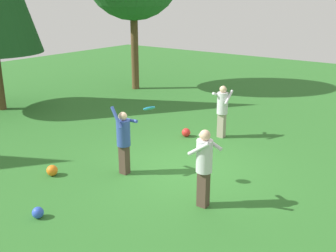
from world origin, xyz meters
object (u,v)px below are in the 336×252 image
Objects in this scene: ball_orange at (52,170)px; person_catcher at (204,162)px; frisbee at (149,108)px; ball_blue at (38,213)px; person_bystander at (222,107)px; ball_red at (186,132)px; person_thrower at (124,138)px.

person_catcher is at bearing -75.75° from ball_orange.
ball_orange is (-0.97, 3.82, -0.88)m from person_catcher.
frisbee is 1.50× the size of ball_blue.
ball_red is at bearing -59.47° from person_bystander.
frisbee is 1.28× the size of ball_orange.
person_thrower is 1.30m from frisbee.
person_bystander is 5.47m from ball_orange.
frisbee reaches higher than ball_orange.
frisbee is 3.93m from ball_red.
person_bystander is 1.40m from ball_red.
ball_red is (3.31, 1.22, -1.75)m from frisbee.
ball_red is (-0.64, 0.92, -0.85)m from person_bystander.
person_bystander is 4.06m from frisbee.
person_thrower is 1.98m from ball_orange.
person_thrower is 1.07× the size of person_bystander.
ball_blue is at bearing -176.60° from ball_red.
ball_blue is at bearing 49.21° from person_catcher.
person_bystander is at bearing -61.13° from person_catcher.
person_catcher is at bearing -45.18° from ball_blue.
frisbee is 1.28× the size of ball_red.
ball_red is at bearing 3.40° from ball_blue.
ball_orange and ball_red have the same top height.
frisbee is (-0.10, -0.91, 0.92)m from person_thrower.
ball_orange is at bearing -25.74° from person_bystander.
person_thrower is 2.47m from person_catcher.
ball_blue is 5.84m from ball_red.
ball_red is (4.40, -1.05, 0.00)m from ball_orange.
person_bystander is 6.02× the size of ball_orange.
person_bystander is 4.69× the size of frisbee.
person_bystander is 6.00× the size of ball_red.
frisbee reaches higher than person_bystander.
ball_blue is (-2.62, -0.04, -0.84)m from person_thrower.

